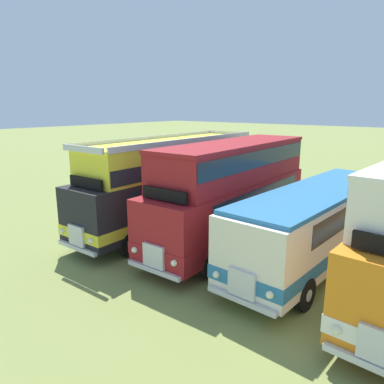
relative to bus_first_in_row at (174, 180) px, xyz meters
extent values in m
cube|color=black|center=(0.00, -0.12, -0.66)|extent=(2.78, 11.43, 2.30)
cube|color=yellow|center=(0.00, -0.12, -1.26)|extent=(2.82, 11.47, 0.44)
cube|color=#19232D|center=(-0.01, 0.28, -0.06)|extent=(2.75, 9.04, 0.76)
cube|color=#19232D|center=(0.14, -5.74, -0.01)|extent=(2.20, 0.15, 0.90)
cube|color=silver|center=(0.15, -5.85, -1.26)|extent=(0.90, 0.14, 0.80)
cube|color=silver|center=(0.15, -5.88, -1.76)|extent=(2.30, 0.20, 0.16)
sphere|color=#EAEACC|center=(1.05, -5.84, -1.26)|extent=(0.22, 0.22, 0.22)
sphere|color=#EAEACC|center=(-0.75, -5.89, -1.26)|extent=(0.22, 0.22, 0.22)
cube|color=yellow|center=(0.00, 0.13, 1.24)|extent=(2.66, 10.53, 1.50)
cube|color=silver|center=(0.13, -5.30, 2.04)|extent=(2.40, 0.16, 0.24)
cube|color=silver|center=(-0.12, 4.87, 2.04)|extent=(2.40, 0.16, 0.24)
cube|color=silver|center=(1.20, 0.16, 2.04)|extent=(0.36, 10.47, 0.24)
cube|color=silver|center=(-1.20, 0.10, 2.04)|extent=(0.36, 10.47, 0.24)
cube|color=#19232D|center=(0.00, 0.13, 0.94)|extent=(2.70, 10.43, 0.64)
cube|color=black|center=(0.13, -5.25, 0.74)|extent=(1.90, 0.17, 0.40)
cylinder|color=black|center=(1.25, -4.18, -1.84)|extent=(0.31, 1.05, 1.04)
cylinder|color=silver|center=(1.40, -4.17, -1.84)|extent=(0.03, 0.36, 0.36)
cylinder|color=black|center=(-1.04, -4.23, -1.84)|extent=(0.31, 1.05, 1.04)
cylinder|color=silver|center=(-1.19, -4.24, -1.84)|extent=(0.03, 0.36, 0.36)
cylinder|color=black|center=(1.06, 3.80, -1.84)|extent=(0.31, 1.05, 1.04)
cylinder|color=silver|center=(1.21, 3.80, -1.84)|extent=(0.03, 0.36, 0.36)
cylinder|color=black|center=(-1.24, 3.74, -1.84)|extent=(0.31, 1.05, 1.04)
cylinder|color=silver|center=(-1.39, 3.74, -1.84)|extent=(0.03, 0.36, 0.36)
cube|color=maroon|center=(3.71, -0.47, -0.66)|extent=(2.79, 9.80, 2.30)
cube|color=maroon|center=(3.71, -0.47, -1.26)|extent=(2.83, 9.85, 0.44)
cube|color=#19232D|center=(3.69, -0.07, -0.06)|extent=(2.75, 7.41, 0.76)
cube|color=#19232D|center=(3.85, -5.27, -0.01)|extent=(2.20, 0.17, 0.90)
cube|color=silver|center=(3.85, -5.38, -1.26)|extent=(0.90, 0.15, 0.80)
cube|color=silver|center=(3.85, -5.41, -1.76)|extent=(2.30, 0.21, 0.16)
sphere|color=#EAEACC|center=(4.75, -5.36, -1.26)|extent=(0.22, 0.22, 0.22)
sphere|color=#EAEACC|center=(2.95, -5.42, -1.26)|extent=(0.22, 0.22, 0.22)
cube|color=maroon|center=(3.70, -0.22, 1.24)|extent=(2.67, 8.90, 1.50)
cube|color=maroon|center=(3.70, -0.22, 2.06)|extent=(2.73, 9.00, 0.14)
cube|color=#19232D|center=(3.70, -0.22, 1.54)|extent=(2.70, 8.80, 0.68)
cube|color=black|center=(3.84, -4.78, 0.74)|extent=(1.90, 0.18, 0.40)
cylinder|color=black|center=(4.95, -3.70, -1.84)|extent=(0.31, 1.05, 1.04)
cylinder|color=silver|center=(5.10, -3.69, -1.84)|extent=(0.03, 0.36, 0.36)
cylinder|color=black|center=(2.65, -3.77, -1.84)|extent=(0.31, 1.05, 1.04)
cylinder|color=silver|center=(2.50, -3.77, -1.84)|extent=(0.03, 0.36, 0.36)
cylinder|color=black|center=(4.76, 2.63, -1.84)|extent=(0.31, 1.05, 1.04)
cylinder|color=silver|center=(4.91, 2.64, -1.84)|extent=(0.03, 0.36, 0.36)
cylinder|color=black|center=(2.46, 2.56, -1.84)|extent=(0.31, 1.05, 1.04)
cylinder|color=silver|center=(2.31, 2.56, -1.84)|extent=(0.03, 0.36, 0.36)
cube|color=silver|center=(7.41, -0.12, -0.66)|extent=(2.97, 10.19, 2.30)
cube|color=teal|center=(7.41, -0.12, -1.26)|extent=(3.01, 10.24, 0.44)
cube|color=#19232D|center=(7.43, 0.28, -0.06)|extent=(2.88, 7.80, 0.76)
cube|color=#19232D|center=(7.18, -5.10, -0.01)|extent=(2.20, 0.20, 0.90)
cube|color=silver|center=(7.17, -5.21, -1.26)|extent=(0.90, 0.16, 0.80)
cube|color=silver|center=(7.17, -5.24, -1.76)|extent=(2.30, 0.25, 0.16)
sphere|color=#EAEACC|center=(8.07, -5.26, -1.26)|extent=(0.22, 0.22, 0.22)
sphere|color=#EAEACC|center=(6.27, -5.18, -1.26)|extent=(0.22, 0.22, 0.22)
cube|color=teal|center=(7.41, -0.12, 0.56)|extent=(2.91, 9.79, 0.14)
cylinder|color=black|center=(8.40, -3.62, -1.84)|extent=(0.33, 1.05, 1.04)
cylinder|color=silver|center=(8.55, -3.62, -1.84)|extent=(0.04, 0.36, 0.36)
cylinder|color=black|center=(6.10, -3.51, -1.84)|extent=(0.33, 1.05, 1.04)
cylinder|color=silver|center=(5.95, -3.50, -1.84)|extent=(0.04, 0.36, 0.36)
cylinder|color=black|center=(8.71, 3.06, -1.84)|extent=(0.33, 1.05, 1.04)
cylinder|color=silver|center=(8.86, 3.06, -1.84)|extent=(0.04, 0.36, 0.36)
cylinder|color=black|center=(6.41, 3.17, -1.84)|extent=(0.33, 1.05, 1.04)
cylinder|color=silver|center=(6.26, 3.18, -1.84)|extent=(0.04, 0.36, 0.36)
cube|color=silver|center=(10.86, -5.78, -1.26)|extent=(0.90, 0.16, 0.80)
cube|color=silver|center=(10.85, -5.81, -1.76)|extent=(2.30, 0.25, 0.16)
sphere|color=#EAEACC|center=(9.96, -5.74, -1.26)|extent=(0.22, 0.22, 0.22)
cylinder|color=black|center=(9.78, -4.07, -1.84)|extent=(0.33, 1.05, 1.04)
cylinder|color=silver|center=(9.63, -4.07, -1.84)|extent=(0.04, 0.36, 0.36)
camera|label=1|loc=(11.95, -13.39, 3.64)|focal=34.01mm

